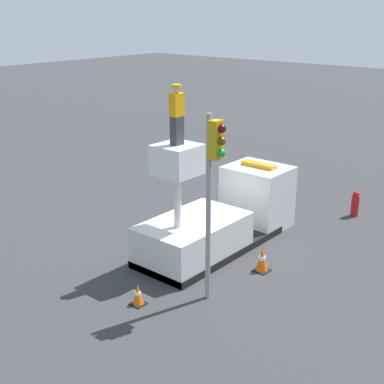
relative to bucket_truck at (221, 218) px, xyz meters
The scene contains 7 objects.
ground_plane 1.09m from the bucket_truck, behind, with size 120.00×120.00×0.00m, color #38383A.
bucket_truck is the anchor object (origin of this frame).
worker 4.46m from the bucket_truck, behind, with size 0.40×0.26×1.75m.
traffic_light_pole 4.66m from the bucket_truck, 146.78° to the right, with size 0.34×0.57×5.23m.
fire_hydrant 5.99m from the bucket_truck, 23.92° to the right, with size 0.54×0.30×1.03m.
traffic_cone_rear 4.75m from the bucket_truck, behind, with size 0.39×0.39×0.62m.
traffic_cone_curbside 2.40m from the bucket_truck, 109.95° to the right, with size 0.48×0.48×0.79m.
Camera 1 is at (-13.00, -10.11, 7.70)m, focal length 50.00 mm.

